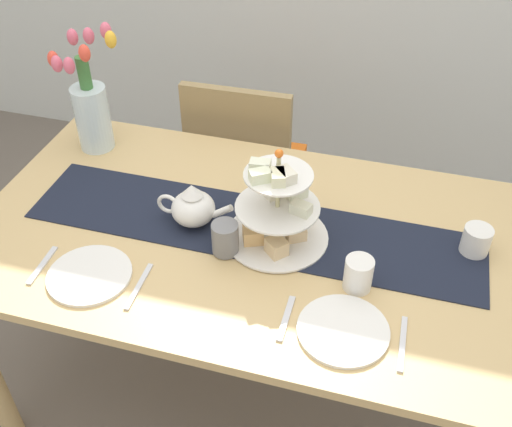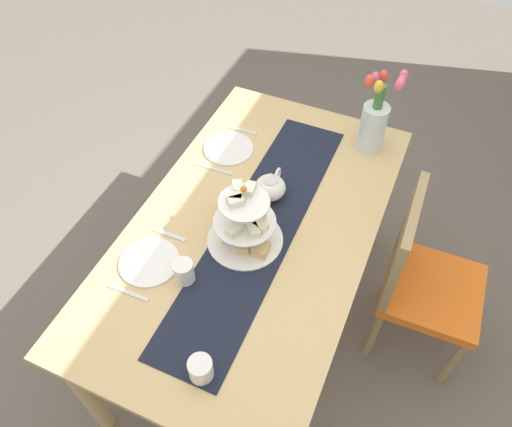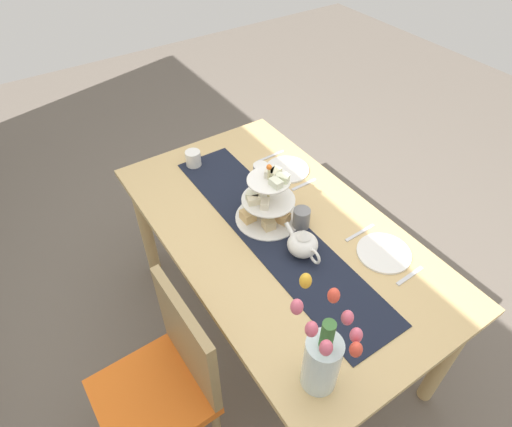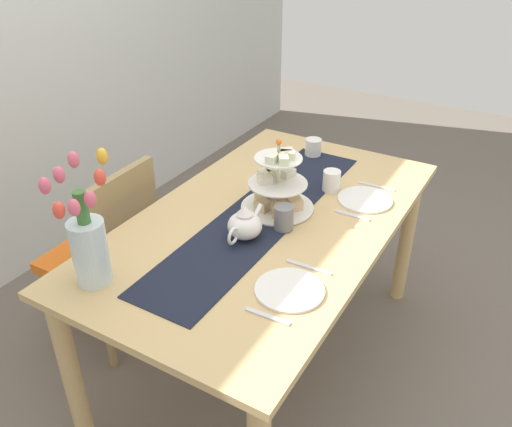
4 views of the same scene
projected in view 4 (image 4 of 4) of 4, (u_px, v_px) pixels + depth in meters
ground_plane at (266, 356)px, 2.52m from camera, size 8.00×8.00×0.00m
dining_table at (267, 240)px, 2.18m from camera, size 1.64×0.94×0.77m
chair_left at (108, 250)px, 2.40m from camera, size 0.43×0.43×0.91m
table_runner at (262, 215)px, 2.14m from camera, size 1.35×0.29×0.00m
tiered_cake_stand at (277, 187)px, 2.14m from camera, size 0.30×0.30×0.30m
teapot at (245, 225)px, 1.97m from camera, size 0.24×0.13×0.14m
tulip_vase at (88, 240)px, 1.70m from camera, size 0.24×0.17×0.44m
cream_jug at (313, 147)px, 2.62m from camera, size 0.08×0.08×0.08m
dinner_plate_left at (290, 290)px, 1.73m from camera, size 0.23×0.23×0.01m
fork_left at (268, 316)px, 1.62m from camera, size 0.02×0.15×0.01m
knife_left at (309, 267)px, 1.84m from camera, size 0.02×0.17×0.01m
dinner_plate_right at (365, 200)px, 2.24m from camera, size 0.23×0.23×0.01m
fork_right at (352, 215)px, 2.14m from camera, size 0.02×0.15×0.01m
knife_right at (376, 186)px, 2.35m from camera, size 0.02×0.17×0.01m
mug_grey at (284, 217)px, 2.03m from camera, size 0.08×0.08×0.09m
mug_white_text at (332, 181)px, 2.30m from camera, size 0.08×0.08×0.09m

